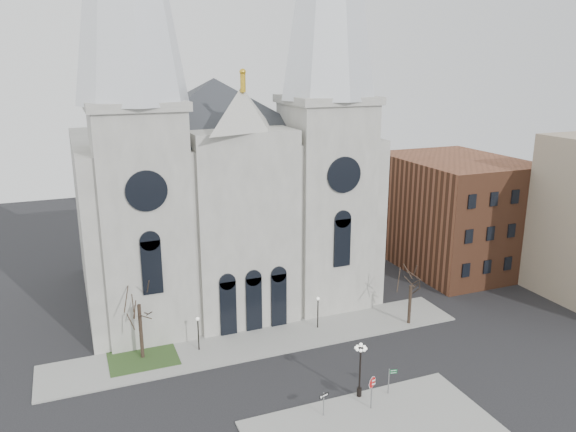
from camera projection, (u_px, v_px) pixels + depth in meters
name	position (u px, v px, depth m)	size (l,w,h in m)	color
ground	(309.00, 405.00, 43.46)	(160.00, 160.00, 0.00)	black
sidewalk_far	(262.00, 341.00, 53.28)	(40.00, 6.00, 0.14)	gray
grass_patch	(143.00, 358.00, 50.23)	(6.00, 5.00, 0.18)	#2D481E
cathedral	(223.00, 133.00, 58.99)	(33.00, 26.66, 54.00)	gray
bg_building_brick	(454.00, 212.00, 72.03)	(14.00, 18.00, 14.00)	brown
tree_left	(139.00, 301.00, 48.76)	(3.20, 3.20, 7.50)	black
tree_right	(411.00, 283.00, 55.70)	(3.20, 3.20, 6.00)	black
ped_lamp_left	(198.00, 328.00, 50.98)	(0.32, 0.32, 3.26)	black
ped_lamp_right	(318.00, 307.00, 55.28)	(0.32, 0.32, 3.26)	black
stop_sign	(372.00, 386.00, 42.35)	(0.98, 0.15, 2.72)	slate
globe_lamp	(360.00, 363.00, 43.66)	(1.23, 1.23, 4.65)	black
one_way_sign	(324.00, 400.00, 41.64)	(0.83, 0.25, 1.94)	slate
street_name_sign	(390.00, 379.00, 44.45)	(0.69, 0.19, 2.17)	slate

